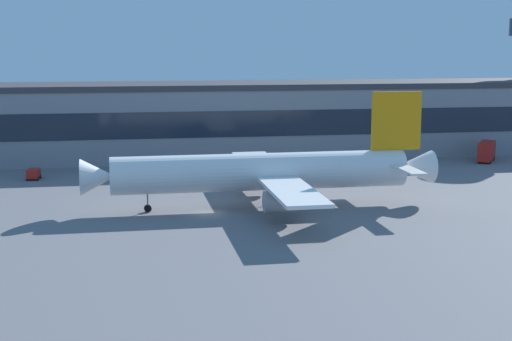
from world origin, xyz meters
The scene contains 7 objects.
ground_plane centered at (0.00, 0.00, 0.00)m, with size 600.00×600.00×0.00m, color slate.
terminal_building centered at (0.00, 53.62, 8.00)m, with size 193.49×19.28×15.96m.
airliner centered at (9.14, 2.40, 5.48)m, with size 53.48×45.44×17.20m.
pushback_tractor centered at (-8.39, 33.09, 1.05)m, with size 4.82×5.44×1.75m.
baggage_tug centered at (-28.24, 32.52, 1.09)m, with size 2.33×3.74×1.85m.
follow_me_car centered at (37.95, 35.74, 1.09)m, with size 4.52×4.38×1.85m.
catering_truck centered at (61.98, 37.63, 2.29)m, with size 6.27×7.38×4.15m.
Camera 1 is at (-10.93, -107.11, 24.82)m, focal length 53.07 mm.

